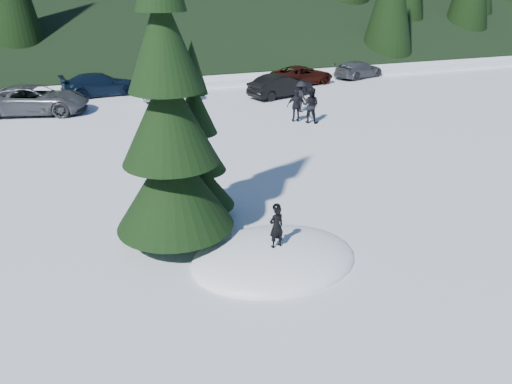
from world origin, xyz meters
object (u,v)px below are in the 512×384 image
object	(u,v)px
car_5	(280,86)
adult_2	(301,97)
car_3	(101,84)
car_2	(35,100)
spruce_short	(196,153)
child_skier	(276,227)
car_6	(302,75)
car_4	(172,91)
car_7	(359,69)
adult_0	(311,105)
adult_1	(296,106)
spruce_tall	(169,129)

from	to	relation	value
car_5	adult_2	bearing A→B (deg)	157.32
car_5	car_3	bearing A→B (deg)	50.50
car_3	car_2	bearing A→B (deg)	128.04
spruce_short	child_skier	world-z (taller)	spruce_short
car_6	car_2	bearing A→B (deg)	84.80
car_6	car_4	bearing A→B (deg)	87.87
car_5	car_6	distance (m)	4.30
car_7	adult_2	bearing A→B (deg)	113.35
adult_0	car_6	size ratio (longest dim) A/B	0.39
child_skier	car_2	size ratio (longest dim) A/B	0.20
adult_1	car_6	xyz separation A→B (m)	(4.43, 8.74, -0.19)
car_5	car_6	size ratio (longest dim) A/B	0.91
car_4	spruce_short	bearing A→B (deg)	169.30
car_7	adult_1	bearing A→B (deg)	115.74
car_2	child_skier	bearing A→B (deg)	-146.79
car_2	car_6	size ratio (longest dim) A/B	1.21
child_skier	car_7	distance (m)	27.17
spruce_short	car_7	world-z (taller)	spruce_short
spruce_tall	car_3	world-z (taller)	spruce_tall
adult_1	car_3	size ratio (longest dim) A/B	0.35
spruce_tall	car_3	xyz separation A→B (m)	(-0.41, 20.52, -2.62)
adult_0	car_4	distance (m)	9.28
car_7	car_2	bearing A→B (deg)	78.62
spruce_short	adult_0	world-z (taller)	spruce_short
spruce_short	car_7	xyz separation A→B (m)	(17.00, 18.74, -1.49)
adult_0	car_4	bearing A→B (deg)	-14.42
spruce_tall	car_3	size ratio (longest dim) A/B	1.80
child_skier	adult_1	size ratio (longest dim) A/B	0.69
adult_0	car_5	xyz separation A→B (m)	(0.92, 6.06, -0.21)
adult_1	car_3	xyz separation A→B (m)	(-8.93, 9.96, -0.14)
adult_0	car_6	world-z (taller)	adult_0
car_4	car_3	bearing A→B (deg)	49.94
car_3	car_7	xyz separation A→B (m)	(18.41, -0.38, -0.09)
child_skier	car_6	world-z (taller)	child_skier
child_skier	car_4	xyz separation A→B (m)	(1.28, 19.44, -0.43)
car_2	car_7	size ratio (longest dim) A/B	1.33
car_3	car_5	bearing A→B (deg)	-118.51
child_skier	car_2	xyz separation A→B (m)	(-6.30, 18.92, -0.28)
adult_1	car_7	distance (m)	13.48
spruce_short	car_5	world-z (taller)	spruce_short
car_3	car_6	xyz separation A→B (m)	(13.36, -1.21, -0.05)
spruce_tall	spruce_short	bearing A→B (deg)	54.46
spruce_short	car_5	size ratio (longest dim) A/B	1.28
adult_1	car_2	size ratio (longest dim) A/B	0.30
adult_0	adult_2	distance (m)	2.31
adult_0	car_4	xyz separation A→B (m)	(-5.63, 7.38, -0.29)
spruce_tall	child_skier	xyz separation A→B (m)	(2.19, -1.95, -2.27)
adult_2	car_2	world-z (taller)	adult_2
adult_2	adult_1	bearing A→B (deg)	137.46
spruce_tall	spruce_short	distance (m)	2.11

